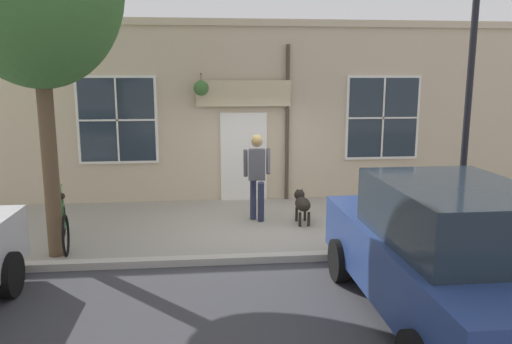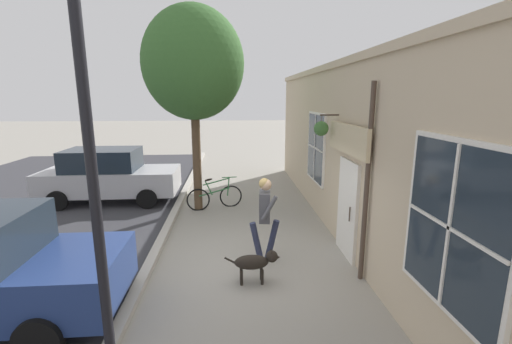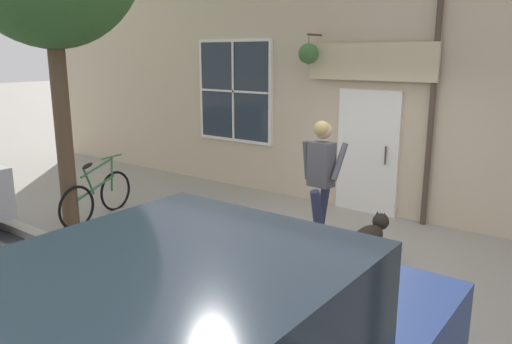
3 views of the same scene
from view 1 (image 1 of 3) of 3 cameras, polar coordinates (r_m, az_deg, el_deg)
ground_plane at (r=10.04m, az=0.69°, el=-6.10°), size 90.00×90.00×0.00m
storefront_facade at (r=11.96m, az=-0.59°, el=7.00°), size 0.95×18.00×4.23m
pedestrian_walking at (r=10.14m, az=0.11°, el=0.39°), size 0.66×0.59×1.79m
dog_on_leash at (r=10.16m, az=5.29°, el=-3.55°), size 1.04×0.30×0.65m
leaning_bicycle at (r=9.42m, az=-21.12°, el=-5.60°), size 1.69×0.47×1.00m
parked_car_mid_block at (r=6.33m, az=20.83°, el=-8.74°), size 4.31×1.95×1.75m
street_lamp at (r=8.98m, az=23.50°, el=12.75°), size 0.32×0.32×5.20m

